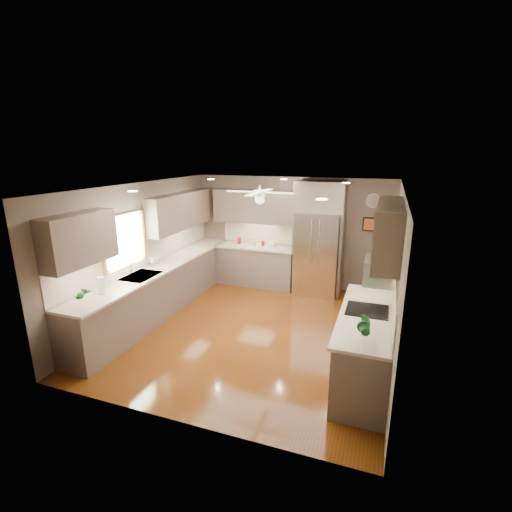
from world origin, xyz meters
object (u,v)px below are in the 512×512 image
Objects in this scene: canister_c at (253,241)px; potted_plant_right at (364,325)px; potted_plant_left at (82,293)px; paper_towel at (101,285)px; microwave at (380,271)px; canister_d at (263,243)px; soap_bottle at (155,260)px; stool at (367,302)px; canister_a at (239,241)px; bowl at (271,246)px; refrigerator at (318,240)px.

canister_c is 4.67m from potted_plant_right.
potted_plant_right reaches higher than potted_plant_left.
canister_c is 3.83m from paper_towel.
potted_plant_left is at bearing -162.21° from microwave.
paper_towel is (-1.37, -3.65, 0.08)m from canister_d.
stool is at bearing 17.45° from soap_bottle.
potted_plant_right is (3.86, 0.28, 0.01)m from potted_plant_left.
potted_plant_left reaches higher than paper_towel.
canister_a is at bearing 139.00° from microwave.
paper_towel is at bearing -113.60° from bowl.
potted_plant_right reaches higher than canister_a.
potted_plant_right is at bearing -56.45° from canister_d.
microwave is at bearing -63.91° from refrigerator.
refrigerator is at bearing -3.11° from canister_c.
paper_towel is at bearing -167.66° from microwave.
microwave reaches higher than bowl.
canister_d is at bearing -2.29° from canister_c.
paper_towel is (-1.58, -3.62, 0.11)m from bowl.
canister_c is at bearing 177.71° from canister_d.
refrigerator is 1.67m from stool.
soap_bottle reaches higher than canister_c.
canister_d is 0.20× the size of microwave.
paper_towel is at bearing -143.58° from stool.
paper_towel is (-0.01, 0.40, -0.02)m from potted_plant_left.
canister_d is at bearing 54.49° from soap_bottle.
potted_plant_left is 4.78m from refrigerator.
bowl is (0.21, -0.04, -0.03)m from canister_d.
refrigerator is at bearing -1.99° from bowl.
canister_c is 1.54m from refrigerator.
bowl is 3.95m from paper_towel.
canister_d is 2.68m from stool.
canister_d is 0.22m from bowl.
microwave reaches higher than potted_plant_left.
refrigerator is at bearing -2.21° from canister_a.
potted_plant_right is 1.23× the size of paper_towel.
refrigerator reaches higher than microwave.
canister_a reaches higher than canister_d.
canister_a is at bearing -179.90° from canister_d.
canister_c is 0.24m from canister_d.
potted_plant_left reaches higher than bowl.
paper_towel is at bearing -102.11° from canister_a.
stool is at bearing -34.67° from refrigerator.
refrigerator reaches higher than paper_towel.
potted_plant_left is 5.02m from stool.
microwave is at bearing -46.78° from canister_d.
canister_c is at bearing 72.85° from paper_towel.
canister_a is 0.06× the size of refrigerator.
potted_plant_left is 1.46× the size of bowl.
canister_a is 4.13m from potted_plant_left.
canister_a is 1.88m from refrigerator.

